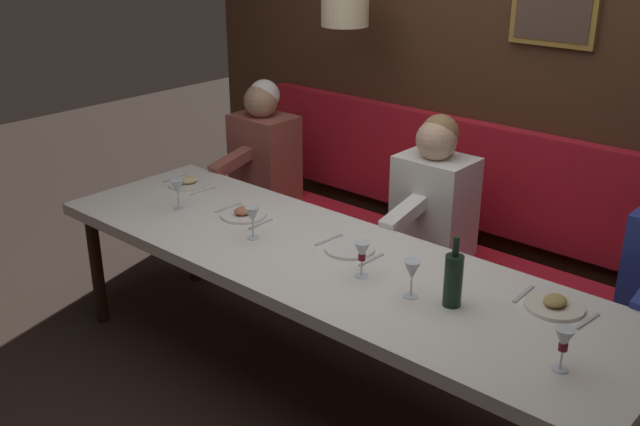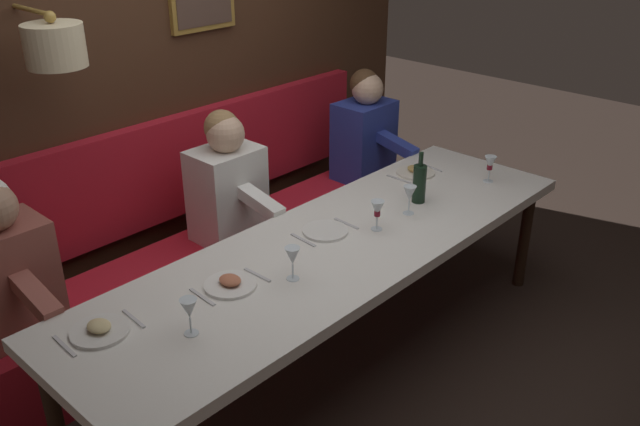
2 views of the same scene
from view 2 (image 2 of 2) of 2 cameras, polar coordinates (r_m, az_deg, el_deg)
The scene contains 17 objects.
ground_plane at distance 3.83m, azimuth 1.32°, elevation -12.32°, with size 12.00×12.00×0.00m, color black.
dining_table at distance 3.45m, azimuth 1.43°, elevation -3.41°, with size 0.90×3.03×0.74m.
banquette_bench at distance 4.24m, azimuth -7.68°, elevation -4.72°, with size 0.52×3.23×0.45m, color red.
back_wall_panel at distance 4.24m, azimuth -13.76°, elevation 11.47°, with size 0.59×4.43×2.90m.
diner_nearest at distance 4.82m, azimuth 3.81°, elevation 7.07°, with size 0.60×0.40×0.79m.
diner_near at distance 3.98m, azimuth -7.83°, elevation 2.69°, with size 0.60×0.40×0.79m.
diner_middle at distance 3.41m, azimuth -25.07°, elevation -3.99°, with size 0.60×0.40×0.79m.
place_setting_0 at distance 4.28m, azimuth 8.06°, elevation 3.48°, with size 0.24×0.32×0.05m.
place_setting_1 at distance 3.53m, azimuth 0.45°, elevation -1.52°, with size 0.24×0.31×0.01m.
place_setting_2 at distance 2.91m, azimuth -18.08°, elevation -9.34°, with size 0.24×0.31×0.05m.
place_setting_3 at distance 3.09m, azimuth -7.57°, elevation -5.92°, with size 0.24×0.31×0.05m.
wine_glass_0 at distance 3.71m, azimuth 7.57°, elevation 1.58°, with size 0.07×0.07×0.16m.
wine_glass_1 at distance 3.07m, azimuth -2.34°, elevation -3.71°, with size 0.07×0.07×0.16m.
wine_glass_2 at distance 4.21m, azimuth 14.15°, elevation 4.04°, with size 0.07×0.07×0.16m.
wine_glass_3 at distance 2.76m, azimuth -10.99°, elevation -8.00°, with size 0.07×0.07×0.16m.
wine_glass_4 at distance 3.52m, azimuth 4.86°, elevation 0.29°, with size 0.07×0.07×0.16m.
wine_bottle at distance 3.86m, azimuth 8.38°, elevation 2.53°, with size 0.08×0.08×0.30m.
Camera 2 is at (-1.98, 2.26, 2.38)m, focal length 37.95 mm.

